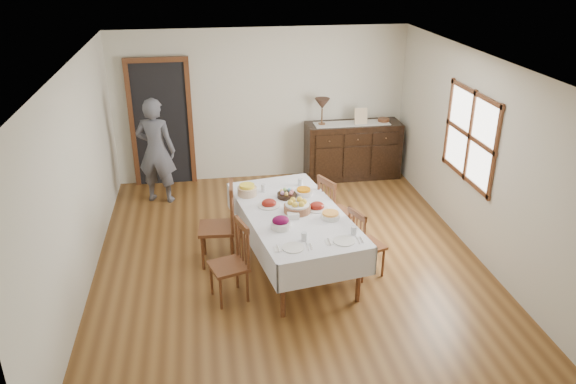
{
  "coord_description": "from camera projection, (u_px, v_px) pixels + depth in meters",
  "views": [
    {
      "loc": [
        -1.01,
        -6.33,
        3.86
      ],
      "look_at": [
        0.0,
        0.1,
        0.95
      ],
      "focal_mm": 35.0,
      "sensor_mm": 36.0,
      "label": 1
    }
  ],
  "objects": [
    {
      "name": "room_shell",
      "position": [
        273.0,
        133.0,
        7.11
      ],
      "size": [
        5.02,
        6.02,
        2.65
      ],
      "color": "white",
      "rests_on": "ground"
    },
    {
      "name": "chair_left_far",
      "position": [
        221.0,
        223.0,
        7.19
      ],
      "size": [
        0.49,
        0.49,
        1.1
      ],
      "rotation": [
        0.0,
        0.0,
        -1.64
      ],
      "color": "brown",
      "rests_on": "ground"
    },
    {
      "name": "setting_right",
      "position": [
        347.0,
        237.0,
        6.33
      ],
      "size": [
        0.44,
        0.31,
        0.1
      ],
      "color": "silver",
      "rests_on": "dining_table"
    },
    {
      "name": "chair_left_near",
      "position": [
        232.0,
        261.0,
        6.47
      ],
      "size": [
        0.5,
        0.5,
        0.97
      ],
      "rotation": [
        0.0,
        0.0,
        -1.27
      ],
      "color": "brown",
      "rests_on": "ground"
    },
    {
      "name": "table_lamp",
      "position": [
        322.0,
        104.0,
        9.47
      ],
      "size": [
        0.26,
        0.26,
        0.46
      ],
      "color": "brown",
      "rests_on": "sideboard"
    },
    {
      "name": "picture_frame",
      "position": [
        361.0,
        116.0,
        9.59
      ],
      "size": [
        0.22,
        0.08,
        0.28
      ],
      "color": "beige",
      "rests_on": "sideboard"
    },
    {
      "name": "runner",
      "position": [
        352.0,
        123.0,
        9.66
      ],
      "size": [
        1.3,
        0.35,
        0.01
      ],
      "color": "silver",
      "rests_on": "sideboard"
    },
    {
      "name": "chair_right_far",
      "position": [
        334.0,
        211.0,
        7.65
      ],
      "size": [
        0.54,
        0.54,
        1.0
      ],
      "rotation": [
        0.0,
        0.0,
        1.98
      ],
      "color": "brown",
      "rests_on": "ground"
    },
    {
      "name": "casserole_dish",
      "position": [
        330.0,
        215.0,
        6.8
      ],
      "size": [
        0.23,
        0.23,
        0.08
      ],
      "color": "silver",
      "rests_on": "dining_table"
    },
    {
      "name": "chair_right_near",
      "position": [
        364.0,
        242.0,
        6.93
      ],
      "size": [
        0.48,
        0.48,
        0.91
      ],
      "rotation": [
        0.0,
        0.0,
        1.91
      ],
      "color": "brown",
      "rests_on": "ground"
    },
    {
      "name": "glass_far_a",
      "position": [
        263.0,
        188.0,
        7.51
      ],
      "size": [
        0.06,
        0.06,
        0.11
      ],
      "color": "silver",
      "rests_on": "dining_table"
    },
    {
      "name": "sideboard",
      "position": [
        352.0,
        150.0,
        9.9
      ],
      "size": [
        1.65,
        0.59,
        0.99
      ],
      "color": "black",
      "rests_on": "ground"
    },
    {
      "name": "ham_platter_a",
      "position": [
        269.0,
        204.0,
        7.11
      ],
      "size": [
        0.29,
        0.29,
        0.11
      ],
      "color": "silver",
      "rests_on": "dining_table"
    },
    {
      "name": "dining_table",
      "position": [
        293.0,
        218.0,
        7.01
      ],
      "size": [
        1.54,
        2.46,
        0.79
      ],
      "rotation": [
        0.0,
        0.0,
        0.17
      ],
      "color": "silver",
      "rests_on": "ground"
    },
    {
      "name": "bread_basket",
      "position": [
        297.0,
        207.0,
        6.94
      ],
      "size": [
        0.33,
        0.33,
        0.17
      ],
      "color": "brown",
      "rests_on": "dining_table"
    },
    {
      "name": "butter_dish",
      "position": [
        293.0,
        216.0,
        6.79
      ],
      "size": [
        0.15,
        0.11,
        0.07
      ],
      "color": "silver",
      "rests_on": "dining_table"
    },
    {
      "name": "ground",
      "position": [
        289.0,
        260.0,
        7.42
      ],
      "size": [
        6.0,
        6.0,
        0.0
      ],
      "primitive_type": "plane",
      "color": "brown"
    },
    {
      "name": "deco_bowl",
      "position": [
        383.0,
        120.0,
        9.76
      ],
      "size": [
        0.2,
        0.2,
        0.06
      ],
      "color": "brown",
      "rests_on": "sideboard"
    },
    {
      "name": "person",
      "position": [
        156.0,
        147.0,
        8.8
      ],
      "size": [
        0.65,
        0.51,
        1.82
      ],
      "primitive_type": "imported",
      "rotation": [
        0.0,
        0.0,
        2.84
      ],
      "color": "#54555E",
      "rests_on": "ground"
    },
    {
      "name": "beet_bowl",
      "position": [
        281.0,
        223.0,
        6.55
      ],
      "size": [
        0.24,
        0.24,
        0.16
      ],
      "color": "silver",
      "rests_on": "dining_table"
    },
    {
      "name": "setting_left",
      "position": [
        296.0,
        244.0,
        6.19
      ],
      "size": [
        0.44,
        0.31,
        0.1
      ],
      "color": "silver",
      "rests_on": "dining_table"
    },
    {
      "name": "carrot_bowl",
      "position": [
        304.0,
        192.0,
        7.43
      ],
      "size": [
        0.23,
        0.23,
        0.09
      ],
      "color": "silver",
      "rests_on": "dining_table"
    },
    {
      "name": "glass_far_b",
      "position": [
        300.0,
        182.0,
        7.71
      ],
      "size": [
        0.07,
        0.07,
        0.1
      ],
      "color": "silver",
      "rests_on": "dining_table"
    },
    {
      "name": "ham_platter_b",
      "position": [
        317.0,
        207.0,
        7.04
      ],
      "size": [
        0.28,
        0.28,
        0.11
      ],
      "color": "silver",
      "rests_on": "dining_table"
    },
    {
      "name": "pineapple_bowl",
      "position": [
        247.0,
        190.0,
        7.41
      ],
      "size": [
        0.26,
        0.26,
        0.15
      ],
      "color": "tan",
      "rests_on": "dining_table"
    },
    {
      "name": "egg_basket",
      "position": [
        287.0,
        195.0,
        7.35
      ],
      "size": [
        0.26,
        0.26,
        0.11
      ],
      "color": "black",
      "rests_on": "dining_table"
    }
  ]
}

